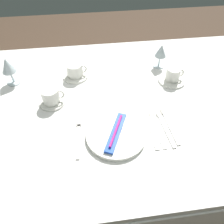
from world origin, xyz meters
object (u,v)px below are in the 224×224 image
(dinner_plate, at_px, (116,135))
(dinner_knife, at_px, (152,130))
(spoon_soup, at_px, (155,125))
(wine_glass_left, at_px, (161,52))
(spoon_dessert, at_px, (163,124))
(spoon_tea, at_px, (168,121))
(wine_glass_centre, at_px, (8,67))
(coffee_cup_left, at_px, (173,74))
(fork_outer, at_px, (79,136))
(coffee_cup_far, at_px, (51,96))
(toothbrush_package, at_px, (116,132))
(coffee_cup_right, at_px, (75,70))

(dinner_plate, height_order, dinner_knife, dinner_plate)
(spoon_soup, height_order, wine_glass_left, wine_glass_left)
(spoon_dessert, bearing_deg, spoon_tea, 28.03)
(wine_glass_centre, bearing_deg, dinner_plate, -41.25)
(coffee_cup_left, bearing_deg, dinner_knife, -121.03)
(dinner_plate, distance_m, wine_glass_centre, 0.65)
(spoon_dessert, distance_m, wine_glass_centre, 0.81)
(coffee_cup_left, bearing_deg, fork_outer, -148.52)
(dinner_plate, xyz_separation_m, wine_glass_centre, (-0.48, 0.42, 0.09))
(fork_outer, distance_m, spoon_tea, 0.39)
(spoon_dessert, xyz_separation_m, wine_glass_left, (0.10, 0.44, 0.09))
(spoon_dessert, relative_size, wine_glass_centre, 1.43)
(dinner_knife, relative_size, spoon_soup, 1.05)
(dinner_knife, height_order, spoon_dessert, spoon_dessert)
(coffee_cup_far, bearing_deg, dinner_plate, -41.15)
(spoon_tea, height_order, wine_glass_centre, wine_glass_centre)
(toothbrush_package, relative_size, wine_glass_centre, 1.43)
(coffee_cup_far, bearing_deg, spoon_soup, -24.29)
(toothbrush_package, distance_m, fork_outer, 0.16)
(coffee_cup_right, height_order, wine_glass_centre, wine_glass_centre)
(wine_glass_centre, bearing_deg, fork_outer, -50.90)
(spoon_dessert, bearing_deg, coffee_cup_right, 133.15)
(spoon_dessert, bearing_deg, coffee_cup_far, 157.42)
(toothbrush_package, height_order, coffee_cup_far, coffee_cup_far)
(spoon_soup, height_order, spoon_tea, same)
(coffee_cup_left, distance_m, wine_glass_left, 0.16)
(wine_glass_left, bearing_deg, fork_outer, -136.18)
(dinner_plate, xyz_separation_m, coffee_cup_far, (-0.27, 0.24, 0.04))
(spoon_soup, bearing_deg, spoon_dessert, 1.68)
(dinner_knife, relative_size, coffee_cup_left, 2.22)
(dinner_plate, height_order, spoon_dessert, dinner_plate)
(coffee_cup_right, bearing_deg, dinner_plate, -69.99)
(fork_outer, xyz_separation_m, wine_glass_centre, (-0.33, 0.41, 0.10))
(spoon_tea, bearing_deg, dinner_knife, -153.79)
(coffee_cup_right, relative_size, coffee_cup_far, 1.01)
(spoon_soup, xyz_separation_m, wine_glass_left, (0.14, 0.44, 0.09))
(toothbrush_package, relative_size, spoon_dessert, 1.00)
(spoon_soup, distance_m, wine_glass_centre, 0.78)
(spoon_soup, xyz_separation_m, coffee_cup_right, (-0.34, 0.40, 0.04))
(spoon_tea, distance_m, wine_glass_centre, 0.82)
(dinner_plate, height_order, coffee_cup_right, coffee_cup_right)
(coffee_cup_far, bearing_deg, coffee_cup_right, 59.62)
(fork_outer, height_order, coffee_cup_right, coffee_cup_right)
(spoon_dessert, xyz_separation_m, coffee_cup_right, (-0.37, 0.40, 0.04))
(dinner_knife, height_order, coffee_cup_left, coffee_cup_left)
(dinner_plate, bearing_deg, dinner_knife, 3.07)
(fork_outer, bearing_deg, spoon_tea, 4.36)
(coffee_cup_left, distance_m, wine_glass_centre, 0.84)
(spoon_soup, xyz_separation_m, coffee_cup_left, (0.17, 0.29, 0.04))
(coffee_cup_right, bearing_deg, wine_glass_centre, -178.62)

